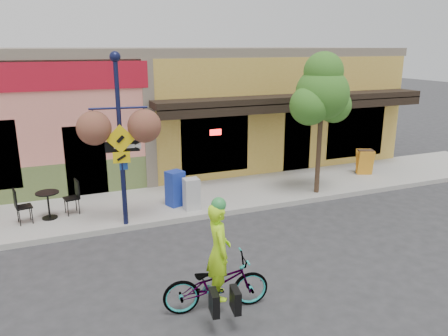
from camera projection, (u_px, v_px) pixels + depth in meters
name	position (u px, v px, depth m)	size (l,w,h in m)	color
ground	(220.00, 225.00, 11.58)	(90.00, 90.00, 0.00)	#2D2D30
sidewalk	(196.00, 198.00, 13.35)	(24.00, 3.00, 0.15)	#9E9B93
curb	(212.00, 215.00, 12.05)	(24.00, 0.12, 0.15)	#A8A59E
building	(151.00, 105.00, 17.66)	(18.20, 8.20, 4.50)	#E68371
bicycle	(216.00, 284.00, 7.76)	(0.67, 1.91, 1.01)	maroon
cyclist_rider	(219.00, 264.00, 7.68)	(0.64, 0.42, 1.76)	#B7FF1A
lamp_post	(121.00, 142.00, 10.68)	(1.38, 0.55, 4.33)	#13173D
one_way_sign	(125.00, 183.00, 11.00)	(0.84, 0.18, 2.19)	black
cafe_set_right	(48.00, 201.00, 11.50)	(1.59, 0.79, 0.95)	black
newspaper_box_blue	(175.00, 188.00, 12.45)	(0.46, 0.41, 1.01)	#1B35A6
newspaper_box_grey	(191.00, 194.00, 12.15)	(0.42, 0.38, 0.89)	#BDBDBD
street_tree	(320.00, 124.00, 13.12)	(1.69, 1.69, 4.34)	#3D7A26
sandwich_board	(366.00, 163.00, 15.35)	(0.53, 0.39, 0.89)	orange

